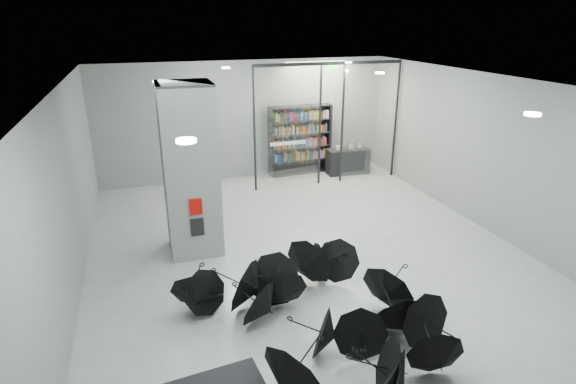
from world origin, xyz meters
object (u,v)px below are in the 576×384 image
object	(u,v)px
bookshelf	(300,140)
shop_counter	(348,161)
column	(190,171)
umbrella_cluster	(318,314)

from	to	relation	value
bookshelf	shop_counter	xyz separation A→B (m)	(1.63, -0.55, -0.77)
column	shop_counter	xyz separation A→B (m)	(5.99, 4.20, -1.55)
column	umbrella_cluster	bearing A→B (deg)	-66.09
column	shop_counter	world-z (taller)	column
bookshelf	umbrella_cluster	distance (m)	9.01
shop_counter	umbrella_cluster	distance (m)	9.09
shop_counter	column	bearing A→B (deg)	-143.02
shop_counter	umbrella_cluster	size ratio (longest dim) A/B	0.31
bookshelf	umbrella_cluster	world-z (taller)	bookshelf
column	bookshelf	size ratio (longest dim) A/B	1.64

